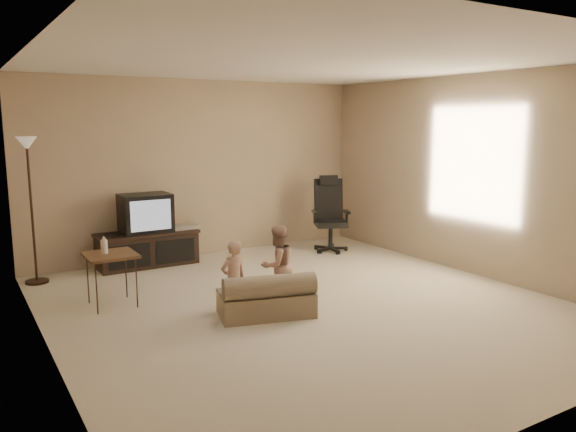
{
  "coord_description": "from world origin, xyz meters",
  "views": [
    {
      "loc": [
        -3.11,
        -4.76,
        1.91
      ],
      "look_at": [
        0.15,
        0.6,
        0.86
      ],
      "focal_mm": 35.0,
      "sensor_mm": 36.0,
      "label": 1
    }
  ],
  "objects_px": {
    "office_chair": "(330,224)",
    "child_sofa": "(267,299)",
    "side_table": "(110,255)",
    "tv_stand": "(147,236)",
    "toddler_right": "(277,265)",
    "toddler_left": "(234,279)",
    "floor_lamp": "(29,177)"
  },
  "relations": [
    {
      "from": "tv_stand",
      "to": "office_chair",
      "type": "distance_m",
      "value": 2.67
    },
    {
      "from": "tv_stand",
      "to": "toddler_left",
      "type": "relative_size",
      "value": 1.75
    },
    {
      "from": "side_table",
      "to": "floor_lamp",
      "type": "distance_m",
      "value": 1.62
    },
    {
      "from": "tv_stand",
      "to": "floor_lamp",
      "type": "xyz_separation_m",
      "value": [
        -1.4,
        -0.11,
        0.87
      ]
    },
    {
      "from": "tv_stand",
      "to": "child_sofa",
      "type": "height_order",
      "value": "tv_stand"
    },
    {
      "from": "floor_lamp",
      "to": "side_table",
      "type": "bearing_deg",
      "value": -67.1
    },
    {
      "from": "floor_lamp",
      "to": "toddler_right",
      "type": "distance_m",
      "value": 3.13
    },
    {
      "from": "side_table",
      "to": "child_sofa",
      "type": "relative_size",
      "value": 0.74
    },
    {
      "from": "office_chair",
      "to": "child_sofa",
      "type": "relative_size",
      "value": 1.09
    },
    {
      "from": "floor_lamp",
      "to": "toddler_right",
      "type": "bearing_deg",
      "value": -46.38
    },
    {
      "from": "office_chair",
      "to": "floor_lamp",
      "type": "bearing_deg",
      "value": -160.86
    },
    {
      "from": "tv_stand",
      "to": "office_chair",
      "type": "height_order",
      "value": "office_chair"
    },
    {
      "from": "side_table",
      "to": "floor_lamp",
      "type": "relative_size",
      "value": 0.43
    },
    {
      "from": "child_sofa",
      "to": "office_chair",
      "type": "bearing_deg",
      "value": 58.0
    },
    {
      "from": "toddler_left",
      "to": "toddler_right",
      "type": "distance_m",
      "value": 0.6
    },
    {
      "from": "toddler_left",
      "to": "child_sofa",
      "type": "bearing_deg",
      "value": 144.08
    },
    {
      "from": "office_chair",
      "to": "side_table",
      "type": "distance_m",
      "value": 3.57
    },
    {
      "from": "child_sofa",
      "to": "toddler_right",
      "type": "xyz_separation_m",
      "value": [
        0.29,
        0.29,
        0.24
      ]
    },
    {
      "from": "side_table",
      "to": "toddler_right",
      "type": "relative_size",
      "value": 0.9
    },
    {
      "from": "side_table",
      "to": "toddler_right",
      "type": "height_order",
      "value": "toddler_right"
    },
    {
      "from": "child_sofa",
      "to": "toddler_left",
      "type": "distance_m",
      "value": 0.39
    },
    {
      "from": "child_sofa",
      "to": "side_table",
      "type": "bearing_deg",
      "value": 152.39
    },
    {
      "from": "tv_stand",
      "to": "side_table",
      "type": "xyz_separation_m",
      "value": [
        -0.84,
        -1.44,
        0.14
      ]
    },
    {
      "from": "tv_stand",
      "to": "toddler_right",
      "type": "height_order",
      "value": "tv_stand"
    },
    {
      "from": "office_chair",
      "to": "child_sofa",
      "type": "xyz_separation_m",
      "value": [
        -2.23,
        -2.05,
        -0.22
      ]
    },
    {
      "from": "tv_stand",
      "to": "toddler_left",
      "type": "height_order",
      "value": "tv_stand"
    },
    {
      "from": "child_sofa",
      "to": "toddler_right",
      "type": "bearing_deg",
      "value": 60.28
    },
    {
      "from": "floor_lamp",
      "to": "toddler_left",
      "type": "xyz_separation_m",
      "value": [
        1.5,
        -2.32,
        -0.89
      ]
    },
    {
      "from": "tv_stand",
      "to": "child_sofa",
      "type": "bearing_deg",
      "value": -81.32
    },
    {
      "from": "floor_lamp",
      "to": "child_sofa",
      "type": "bearing_deg",
      "value": -54.1
    },
    {
      "from": "office_chair",
      "to": "toddler_right",
      "type": "distance_m",
      "value": 2.62
    },
    {
      "from": "toddler_left",
      "to": "tv_stand",
      "type": "bearing_deg",
      "value": -95.92
    }
  ]
}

